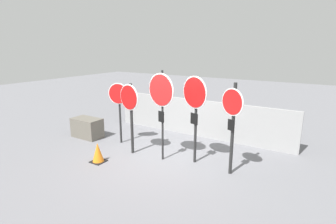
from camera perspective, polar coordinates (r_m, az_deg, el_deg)
name	(u,v)px	position (r m, az deg, el deg)	size (l,w,h in m)	color
ground_plane	(163,157)	(7.86, -1.07, -9.86)	(40.00, 40.00, 0.00)	slate
fence_back	(197,118)	(9.55, 6.43, -1.30)	(6.79, 0.12, 1.34)	gray
stop_sign_0	(119,100)	(8.71, -10.67, 2.60)	(0.68, 0.23, 2.05)	black
stop_sign_1	(130,106)	(7.78, -8.29, 1.36)	(0.76, 0.20, 2.15)	black
stop_sign_2	(161,96)	(7.15, -1.51, 3.56)	(0.90, 0.22, 2.57)	black
stop_sign_3	(195,102)	(7.03, 5.86, 2.21)	(0.83, 0.32, 2.44)	black
stop_sign_4	(232,115)	(6.57, 13.84, -0.70)	(0.62, 0.31, 2.36)	black
traffic_cone_0	(98,153)	(7.74, -15.03, -8.54)	(0.39, 0.39, 0.56)	black
storage_crate	(87,128)	(9.88, -17.18, -3.29)	(1.09, 0.61, 0.70)	#605B51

